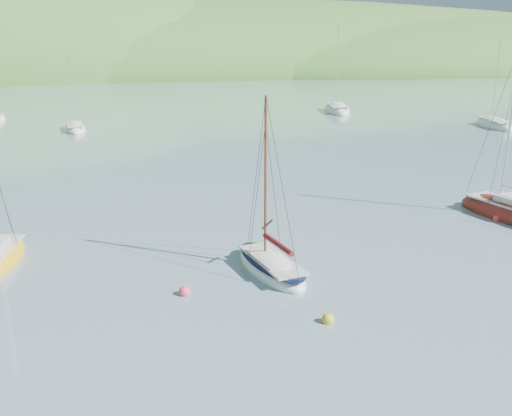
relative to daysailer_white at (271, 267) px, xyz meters
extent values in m
plane|color=slate|center=(0.69, -5.89, -0.20)|extent=(700.00, 700.00, 0.00)
ellipsoid|color=#346426|center=(0.69, 164.11, -0.20)|extent=(440.00, 110.00, 44.00)
ellipsoid|color=#346426|center=(90.69, 154.11, -0.20)|extent=(240.00, 100.00, 34.00)
ellipsoid|color=white|center=(0.00, 0.01, -0.10)|extent=(2.95, 5.60, 1.30)
cube|color=beige|center=(0.02, -0.10, 0.37)|extent=(2.23, 4.36, 0.10)
cylinder|color=brown|center=(-0.12, 0.63, 3.88)|extent=(0.12, 0.12, 7.10)
ellipsoid|color=#0A1034|center=(0.00, 0.01, 0.27)|extent=(2.90, 5.54, 0.22)
cylinder|color=maroon|center=(0.12, -0.62, 1.28)|extent=(0.73, 2.55, 0.24)
ellipsoid|color=maroon|center=(15.33, 4.28, -0.06)|extent=(4.06, 7.45, 1.95)
cylinder|color=silver|center=(15.13, 5.10, 5.01)|extent=(0.12, 0.12, 8.84)
ellipsoid|color=white|center=(-11.07, 43.10, -0.08)|extent=(2.83, 6.38, 1.69)
cube|color=beige|center=(-11.05, 42.97, 0.53)|extent=(2.13, 4.97, 0.10)
cylinder|color=silver|center=(-11.15, 43.84, 4.20)|extent=(0.12, 0.12, 7.42)
ellipsoid|color=white|center=(22.96, 51.62, -0.03)|extent=(4.73, 9.20, 2.38)
cube|color=beige|center=(22.93, 51.44, 0.81)|extent=(3.58, 7.16, 0.10)
cylinder|color=silver|center=(23.17, 52.65, 6.03)|extent=(0.12, 0.12, 10.52)
ellipsoid|color=white|center=(35.64, 34.65, -0.05)|extent=(3.78, 7.75, 2.03)
cube|color=beige|center=(35.62, 34.50, 0.66)|extent=(2.86, 6.03, 0.10)
cylinder|color=silver|center=(35.79, 35.53, 5.07)|extent=(0.12, 0.12, 8.91)
sphere|color=gold|center=(0.79, -5.06, -0.08)|extent=(0.46, 0.46, 0.46)
sphere|color=#F94863|center=(-4.02, -1.53, -0.08)|extent=(0.48, 0.48, 0.48)
sphere|color=#FF4028|center=(14.23, 4.01, -0.08)|extent=(0.44, 0.44, 0.44)
sphere|color=#FF4028|center=(-11.40, 3.15, -0.08)|extent=(0.42, 0.42, 0.42)
camera|label=1|loc=(-6.05, -22.61, 9.78)|focal=40.00mm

